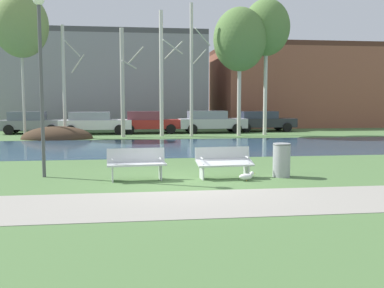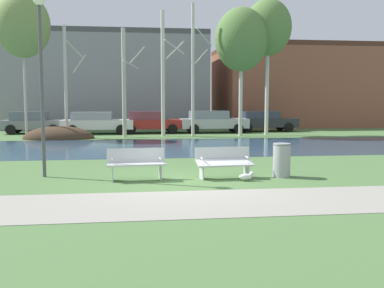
# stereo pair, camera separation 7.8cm
# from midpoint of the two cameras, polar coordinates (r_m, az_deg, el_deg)

# --- Properties ---
(ground_plane) EXTENTS (120.00, 120.00, 0.00)m
(ground_plane) POSITION_cam_midpoint_polar(r_m,az_deg,el_deg) (21.66, -3.86, -0.19)
(ground_plane) COLOR #4C703D
(paved_path_strip) EXTENTS (60.00, 2.56, 0.01)m
(paved_path_strip) POSITION_cam_midpoint_polar(r_m,az_deg,el_deg) (9.48, 0.65, -7.66)
(paved_path_strip) COLOR gray
(paved_path_strip) RESTS_ON ground
(river_band) EXTENTS (80.00, 8.39, 0.01)m
(river_band) POSITION_cam_midpoint_polar(r_m,az_deg,el_deg) (20.94, -3.74, -0.38)
(river_band) COLOR #33516B
(river_band) RESTS_ON ground
(soil_mound) EXTENTS (4.06, 2.46, 1.46)m
(soil_mound) POSITION_cam_midpoint_polar(r_m,az_deg,el_deg) (26.61, -16.77, 0.66)
(soil_mound) COLOR #423021
(soil_mound) RESTS_ON ground
(bench_left) EXTENTS (1.63, 0.67, 0.87)m
(bench_left) POSITION_cam_midpoint_polar(r_m,az_deg,el_deg) (12.22, -7.03, -2.47)
(bench_left) COLOR silver
(bench_left) RESTS_ON ground
(bench_right) EXTENTS (1.63, 0.67, 0.87)m
(bench_right) POSITION_cam_midpoint_polar(r_m,az_deg,el_deg) (12.47, 4.35, -2.28)
(bench_right) COLOR silver
(bench_right) RESTS_ON ground
(trash_bin) EXTENTS (0.52, 0.52, 0.97)m
(trash_bin) POSITION_cam_midpoint_polar(r_m,az_deg,el_deg) (12.91, 11.70, -1.98)
(trash_bin) COLOR #999B9E
(trash_bin) RESTS_ON ground
(seagull) EXTENTS (0.45, 0.17, 0.26)m
(seagull) POSITION_cam_midpoint_polar(r_m,az_deg,el_deg) (12.12, 7.26, -4.17)
(seagull) COLOR white
(seagull) RESTS_ON ground
(streetlamp) EXTENTS (0.32, 0.32, 5.14)m
(streetlamp) POSITION_cam_midpoint_polar(r_m,az_deg,el_deg) (13.28, -18.84, 10.81)
(streetlamp) COLOR #4C4C51
(streetlamp) RESTS_ON ground
(birch_far_left) EXTENTS (3.09, 3.09, 8.37)m
(birch_far_left) POSITION_cam_midpoint_polar(r_m,az_deg,el_deg) (27.93, -20.99, 14.15)
(birch_far_left) COLOR #BCB7A8
(birch_far_left) RESTS_ON ground
(birch_left) EXTENTS (1.33, 2.22, 6.58)m
(birch_left) POSITION_cam_midpoint_polar(r_m,az_deg,el_deg) (27.16, -15.89, 7.92)
(birch_left) COLOR beige
(birch_left) RESTS_ON ground
(birch_center_left) EXTENTS (1.43, 2.16, 6.50)m
(birch_center_left) POSITION_cam_midpoint_polar(r_m,az_deg,el_deg) (26.96, -8.65, 7.98)
(birch_center_left) COLOR #BCB7A8
(birch_center_left) RESTS_ON ground
(birch_center) EXTENTS (1.46, 2.63, 7.67)m
(birch_center) POSITION_cam_midpoint_polar(r_m,az_deg,el_deg) (27.50, -3.62, 9.22)
(birch_center) COLOR beige
(birch_center) RESTS_ON ground
(birch_center_right) EXTENTS (1.26, 2.07, 8.08)m
(birch_center_right) POSITION_cam_midpoint_polar(r_m,az_deg,el_deg) (27.30, 0.26, 9.64)
(birch_center_right) COLOR beige
(birch_center_right) RESTS_ON ground
(birch_right) EXTENTS (3.25, 3.25, 7.91)m
(birch_right) POSITION_cam_midpoint_polar(r_m,az_deg,el_deg) (27.99, 6.48, 13.27)
(birch_right) COLOR beige
(birch_right) RESTS_ON ground
(birch_far_right) EXTENTS (2.97, 2.97, 8.72)m
(birch_far_right) POSITION_cam_midpoint_polar(r_m,az_deg,el_deg) (29.13, 9.88, 14.58)
(birch_far_right) COLOR beige
(birch_far_right) RESTS_ON ground
(parked_van_nearest_grey) EXTENTS (4.08, 2.14, 1.46)m
(parked_van_nearest_grey) POSITION_cam_midpoint_polar(r_m,az_deg,el_deg) (31.42, -19.80, 2.70)
(parked_van_nearest_grey) COLOR slate
(parked_van_nearest_grey) RESTS_ON ground
(parked_sedan_second_white) EXTENTS (4.69, 2.10, 1.45)m
(parked_sedan_second_white) POSITION_cam_midpoint_polar(r_m,az_deg,el_deg) (29.87, -12.25, 2.77)
(parked_sedan_second_white) COLOR silver
(parked_sedan_second_white) RESTS_ON ground
(parked_hatch_third_red) EXTENTS (4.18, 2.01, 1.48)m
(parked_hatch_third_red) POSITION_cam_midpoint_polar(r_m,az_deg,el_deg) (30.04, -5.43, 2.90)
(parked_hatch_third_red) COLOR maroon
(parked_hatch_third_red) RESTS_ON ground
(parked_wagon_fourth_silver) EXTENTS (4.62, 2.05, 1.51)m
(parked_wagon_fourth_silver) POSITION_cam_midpoint_polar(r_m,az_deg,el_deg) (30.34, 2.75, 2.97)
(parked_wagon_fourth_silver) COLOR #B2B5BC
(parked_wagon_fourth_silver) RESTS_ON ground
(parked_suv_fifth_dark) EXTENTS (4.56, 2.13, 1.45)m
(parked_suv_fifth_dark) POSITION_cam_midpoint_polar(r_m,az_deg,el_deg) (32.07, 9.28, 3.01)
(parked_suv_fifth_dark) COLOR #282B30
(parked_suv_fifth_dark) RESTS_ON ground
(building_grey_warehouse) EXTENTS (16.53, 9.99, 7.66)m
(building_grey_warehouse) POSITION_cam_midpoint_polar(r_m,az_deg,el_deg) (38.90, -11.02, 7.93)
(building_grey_warehouse) COLOR gray
(building_grey_warehouse) RESTS_ON ground
(building_brick_low) EXTENTS (15.45, 9.78, 6.92)m
(building_brick_low) POSITION_cam_midpoint_polar(r_m,az_deg,el_deg) (41.22, 14.47, 7.20)
(building_brick_low) COLOR brown
(building_brick_low) RESTS_ON ground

